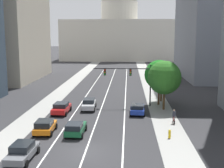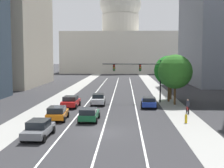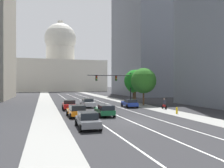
{
  "view_description": "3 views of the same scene",
  "coord_description": "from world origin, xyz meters",
  "px_view_note": "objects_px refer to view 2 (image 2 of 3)",
  "views": [
    {
      "loc": [
        3.84,
        -26.56,
        10.69
      ],
      "look_at": [
        1.54,
        16.98,
        3.55
      ],
      "focal_mm": 49.15,
      "sensor_mm": 36.0,
      "label": 1
    },
    {
      "loc": [
        2.01,
        -27.47,
        6.78
      ],
      "look_at": [
        0.48,
        9.37,
        3.5
      ],
      "focal_mm": 50.47,
      "sensor_mm": 36.0,
      "label": 2
    },
    {
      "loc": [
        -9.06,
        -22.58,
        4.07
      ],
      "look_at": [
        1.7,
        12.87,
        4.01
      ],
      "focal_mm": 36.47,
      "sensor_mm": 36.0,
      "label": 3
    }
  ],
  "objects_px": {
    "car_blue": "(149,102)",
    "street_tree_near_right": "(171,76)",
    "capitol_building": "(120,41)",
    "fire_hydrant": "(186,119)",
    "car_orange": "(57,113)",
    "street_tree_mid_right": "(175,72)",
    "car_gray": "(39,129)",
    "car_green": "(89,114)",
    "street_tree_far_right": "(169,71)",
    "car_red": "(71,102)",
    "cyclist": "(188,106)",
    "car_silver": "(98,99)",
    "traffic_signal_mast": "(141,72)"
  },
  "relations": [
    {
      "from": "car_blue",
      "to": "street_tree_near_right",
      "type": "bearing_deg",
      "value": -23.96
    },
    {
      "from": "capitol_building",
      "to": "fire_hydrant",
      "type": "xyz_separation_m",
      "value": [
        8.2,
        -99.88,
        -12.43
      ]
    },
    {
      "from": "car_orange",
      "to": "street_tree_mid_right",
      "type": "relative_size",
      "value": 0.59
    },
    {
      "from": "car_gray",
      "to": "car_orange",
      "type": "relative_size",
      "value": 1.09
    },
    {
      "from": "car_green",
      "to": "car_gray",
      "type": "bearing_deg",
      "value": 153.67
    },
    {
      "from": "car_blue",
      "to": "street_tree_far_right",
      "type": "bearing_deg",
      "value": -28.5
    },
    {
      "from": "car_red",
      "to": "street_tree_far_right",
      "type": "height_order",
      "value": "street_tree_far_right"
    },
    {
      "from": "car_green",
      "to": "street_tree_far_right",
      "type": "relative_size",
      "value": 0.59
    },
    {
      "from": "cyclist",
      "to": "car_orange",
      "type": "bearing_deg",
      "value": 106.95
    },
    {
      "from": "car_silver",
      "to": "street_tree_mid_right",
      "type": "relative_size",
      "value": 0.63
    },
    {
      "from": "car_blue",
      "to": "car_green",
      "type": "xyz_separation_m",
      "value": [
        -6.86,
        -9.12,
        0.02
      ]
    },
    {
      "from": "car_silver",
      "to": "fire_hydrant",
      "type": "height_order",
      "value": "car_silver"
    },
    {
      "from": "car_green",
      "to": "car_red",
      "type": "bearing_deg",
      "value": 22.14
    },
    {
      "from": "capitol_building",
      "to": "car_gray",
      "type": "distance_m",
      "value": 106.91
    },
    {
      "from": "car_gray",
      "to": "street_tree_far_right",
      "type": "xyz_separation_m",
      "value": [
        13.69,
        21.49,
        3.86
      ]
    },
    {
      "from": "car_orange",
      "to": "cyclist",
      "type": "xyz_separation_m",
      "value": [
        14.57,
        4.48,
        0.07
      ]
    },
    {
      "from": "car_blue",
      "to": "car_green",
      "type": "height_order",
      "value": "car_green"
    },
    {
      "from": "capitol_building",
      "to": "car_silver",
      "type": "distance_m",
      "value": 88.87
    },
    {
      "from": "car_gray",
      "to": "fire_hydrant",
      "type": "xyz_separation_m",
      "value": [
        13.35,
        6.22,
        -0.3
      ]
    },
    {
      "from": "traffic_signal_mast",
      "to": "street_tree_near_right",
      "type": "xyz_separation_m",
      "value": [
        4.81,
        3.45,
        -0.85
      ]
    },
    {
      "from": "traffic_signal_mast",
      "to": "street_tree_near_right",
      "type": "relative_size",
      "value": 1.69
    },
    {
      "from": "car_green",
      "to": "street_tree_near_right",
      "type": "xyz_separation_m",
      "value": [
        10.9,
        17.29,
        2.84
      ]
    },
    {
      "from": "car_blue",
      "to": "traffic_signal_mast",
      "type": "xyz_separation_m",
      "value": [
        -0.78,
        4.73,
        3.71
      ]
    },
    {
      "from": "traffic_signal_mast",
      "to": "street_tree_mid_right",
      "type": "bearing_deg",
      "value": -23.89
    },
    {
      "from": "car_blue",
      "to": "fire_hydrant",
      "type": "height_order",
      "value": "car_blue"
    },
    {
      "from": "car_gray",
      "to": "cyclist",
      "type": "distance_m",
      "value": 18.67
    },
    {
      "from": "car_silver",
      "to": "street_tree_far_right",
      "type": "height_order",
      "value": "street_tree_far_right"
    },
    {
      "from": "capitol_building",
      "to": "car_green",
      "type": "distance_m",
      "value": 100.17
    },
    {
      "from": "street_tree_near_right",
      "to": "capitol_building",
      "type": "bearing_deg",
      "value": 96.38
    },
    {
      "from": "car_red",
      "to": "traffic_signal_mast",
      "type": "relative_size",
      "value": 0.5
    },
    {
      "from": "car_red",
      "to": "car_gray",
      "type": "bearing_deg",
      "value": -178.02
    },
    {
      "from": "capitol_building",
      "to": "car_silver",
      "type": "height_order",
      "value": "capitol_building"
    },
    {
      "from": "car_orange",
      "to": "cyclist",
      "type": "height_order",
      "value": "cyclist"
    },
    {
      "from": "fire_hydrant",
      "to": "cyclist",
      "type": "relative_size",
      "value": 0.53
    },
    {
      "from": "car_blue",
      "to": "traffic_signal_mast",
      "type": "height_order",
      "value": "traffic_signal_mast"
    },
    {
      "from": "fire_hydrant",
      "to": "car_orange",
      "type": "bearing_deg",
      "value": 175.9
    },
    {
      "from": "car_orange",
      "to": "car_green",
      "type": "bearing_deg",
      "value": -100.5
    },
    {
      "from": "capitol_building",
      "to": "car_green",
      "type": "relative_size",
      "value": 11.35
    },
    {
      "from": "car_red",
      "to": "fire_hydrant",
      "type": "distance_m",
      "value": 16.25
    },
    {
      "from": "car_orange",
      "to": "street_tree_near_right",
      "type": "distance_m",
      "value": 22.25
    },
    {
      "from": "capitol_building",
      "to": "car_silver",
      "type": "relative_size",
      "value": 10.39
    },
    {
      "from": "fire_hydrant",
      "to": "capitol_building",
      "type": "bearing_deg",
      "value": 94.69
    },
    {
      "from": "capitol_building",
      "to": "cyclist",
      "type": "height_order",
      "value": "capitol_building"
    },
    {
      "from": "traffic_signal_mast",
      "to": "cyclist",
      "type": "distance_m",
      "value": 10.82
    },
    {
      "from": "car_blue",
      "to": "car_orange",
      "type": "bearing_deg",
      "value": 132.25
    },
    {
      "from": "car_orange",
      "to": "car_silver",
      "type": "height_order",
      "value": "car_silver"
    },
    {
      "from": "capitol_building",
      "to": "cyclist",
      "type": "bearing_deg",
      "value": -84.3
    },
    {
      "from": "street_tree_far_right",
      "to": "car_gray",
      "type": "bearing_deg",
      "value": -122.49
    },
    {
      "from": "street_tree_mid_right",
      "to": "fire_hydrant",
      "type": "bearing_deg",
      "value": -93.57
    },
    {
      "from": "car_orange",
      "to": "fire_hydrant",
      "type": "distance_m",
      "value": 13.38
    }
  ]
}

